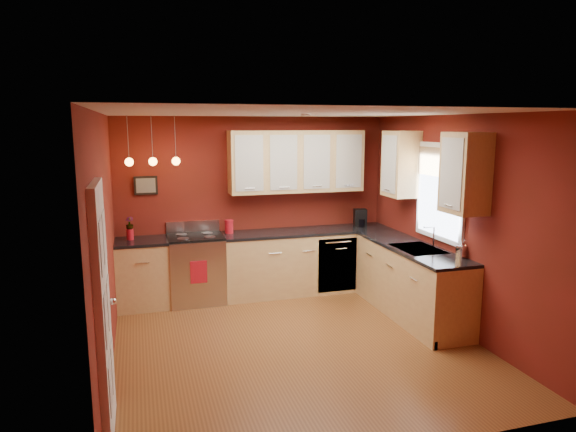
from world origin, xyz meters
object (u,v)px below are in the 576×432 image
object	(u,v)px
coffee_maker	(360,219)
red_canister	(229,227)
soap_pump	(462,249)
sink	(418,250)
gas_range	(196,268)

from	to	relation	value
coffee_maker	red_canister	bearing A→B (deg)	-168.75
soap_pump	sink	bearing A→B (deg)	114.26
gas_range	coffee_maker	size ratio (longest dim) A/B	4.14
coffee_maker	soap_pump	world-z (taller)	coffee_maker
gas_range	sink	distance (m)	3.05
coffee_maker	soap_pump	distance (m)	2.11
sink	red_canister	bearing A→B (deg)	143.16
coffee_maker	soap_pump	size ratio (longest dim) A/B	1.22
red_canister	soap_pump	world-z (taller)	soap_pump
coffee_maker	soap_pump	bearing A→B (deg)	-67.20
gas_range	sink	xyz separation A→B (m)	(2.62, -1.50, 0.43)
sink	red_canister	world-z (taller)	sink
red_canister	gas_range	bearing A→B (deg)	-169.09
gas_range	coffee_maker	distance (m)	2.58
gas_range	sink	size ratio (longest dim) A/B	1.59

